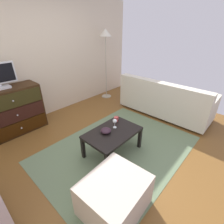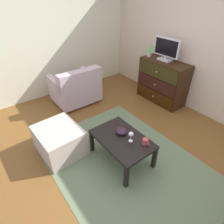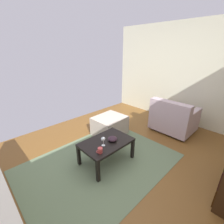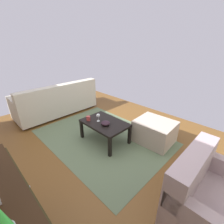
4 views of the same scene
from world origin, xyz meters
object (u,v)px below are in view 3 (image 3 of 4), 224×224
mug (100,150)px  coffee_table (106,144)px  ottoman (110,126)px  wine_glass (103,139)px  armchair (173,118)px  bowl_decorative (112,139)px

mug → coffee_table: bearing=-149.5°
mug → ottoman: bearing=-139.8°
ottoman → mug: bearing=40.2°
wine_glass → armchair: (-2.03, 0.23, -0.19)m
mug → armchair: bearing=176.9°
wine_glass → armchair: 2.05m
coffee_table → wine_glass: (0.12, 0.06, 0.17)m
mug → wine_glass: bearing=-146.5°
mug → armchair: 2.20m
wine_glass → ottoman: wine_glass is taller
coffee_table → ottoman: 0.97m
wine_glass → bowl_decorative: (-0.21, 0.00, -0.08)m
mug → ottoman: 1.31m
coffee_table → bowl_decorative: bearing=146.1°
wine_glass → bowl_decorative: bearing=179.0°
mug → bowl_decorative: bearing=-164.1°
coffee_table → mug: size_ratio=7.68×
wine_glass → armchair: size_ratio=0.17×
coffee_table → armchair: (-1.91, 0.28, -0.02)m
mug → armchair: (-2.20, 0.12, -0.12)m
coffee_table → wine_glass: wine_glass is taller
coffee_table → bowl_decorative: (-0.09, 0.06, 0.09)m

